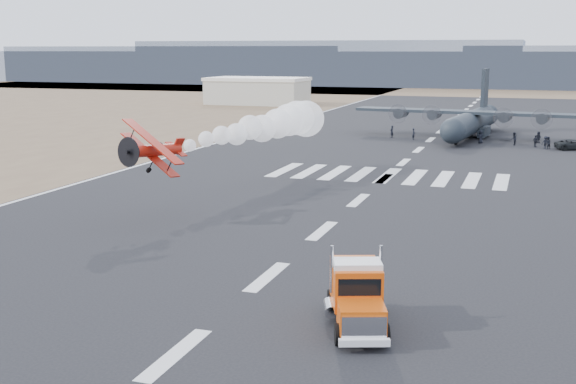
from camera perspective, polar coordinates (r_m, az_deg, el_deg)
The scene contains 21 objects.
ground at distance 33.87m, azimuth -8.89°, elevation -12.56°, with size 500.00×500.00×0.00m, color black.
scrub_far at distance 258.12m, azimuth 15.62°, elevation 7.75°, with size 500.00×80.00×0.00m, color brown.
runway_markings at distance 89.60m, azimuth 9.12°, elevation 2.33°, with size 60.00×260.00×0.01m, color silver, non-canonical shape.
ridge_seg_a at distance 355.79m, azimuth -17.61°, elevation 9.52°, with size 150.00×50.00×13.00m, color slate.
ridge_seg_b at distance 321.78m, azimuth -8.09°, elevation 9.98°, with size 150.00×50.00×15.00m, color slate.
ridge_seg_c at distance 298.24m, azimuth 3.31°, elevation 10.18°, with size 150.00×50.00×17.00m, color slate.
ridge_seg_d at distance 287.81m, azimuth 16.05°, elevation 9.34°, with size 150.00×50.00×13.00m, color slate.
hangar_left at distance 185.08m, azimuth -2.41°, elevation 8.02°, with size 24.50×14.50×6.70m.
semi_truck at distance 36.30m, azimuth 5.45°, elevation -8.01°, with size 4.48×7.62×3.37m.
aerobatic_biplane at distance 58.49m, azimuth -10.64°, elevation 3.28°, with size 5.90×6.00×4.49m.
smoke_trail at distance 78.03m, azimuth -0.22°, elevation 5.54°, with size 6.03×27.65×4.14m.
transport_aircraft at distance 117.56m, azimuth 14.31°, elevation 5.53°, with size 36.32×29.82×10.47m.
support_vehicle at distance 107.20m, azimuth 21.70°, elevation 3.50°, with size 2.37×5.13×1.43m, color black.
crew_a at distance 114.73m, azimuth 8.20°, elevation 4.75°, with size 0.69×0.57×1.90m, color black.
crew_b at distance 106.68m, azimuth 19.84°, elevation 3.67°, with size 0.83×0.52×1.72m, color black.
crew_c at distance 106.66m, azimuth 19.68°, elevation 3.70°, with size 1.16×0.54×1.80m, color black.
crew_d at distance 108.10m, azimuth 18.98°, elevation 3.82°, with size 1.00×0.51×1.71m, color black.
crew_e at distance 110.29m, azimuth 14.98°, elevation 4.23°, with size 0.92×0.57×1.89m, color black.
crew_f at distance 113.31m, azimuth 19.17°, elevation 4.12°, with size 1.59×0.51×1.71m, color black.
crew_g at distance 112.52m, azimuth 9.90°, elevation 4.54°, with size 0.64×0.53×1.75m, color black.
crew_h at distance 109.43m, azimuth 17.42°, elevation 4.04°, with size 0.91×0.56×1.88m, color black.
Camera 1 is at (14.69, -27.35, 13.55)m, focal length 45.00 mm.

